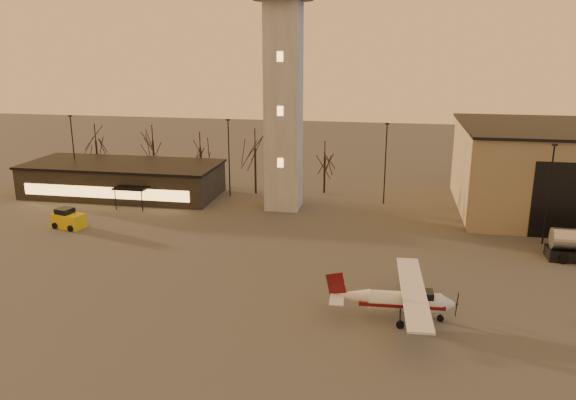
{
  "coord_description": "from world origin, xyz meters",
  "views": [
    {
      "loc": [
        12.62,
        -34.84,
        19.35
      ],
      "look_at": [
        3.7,
        13.0,
        5.79
      ],
      "focal_mm": 35.0,
      "sensor_mm": 36.0,
      "label": 1
    }
  ],
  "objects_px": {
    "control_tower": "(283,71)",
    "terminal": "(123,179)",
    "cessna_front": "(406,305)",
    "service_cart": "(68,220)"
  },
  "relations": [
    {
      "from": "control_tower",
      "to": "terminal",
      "type": "bearing_deg",
      "value": 174.85
    },
    {
      "from": "terminal",
      "to": "control_tower",
      "type": "bearing_deg",
      "value": -5.15
    },
    {
      "from": "terminal",
      "to": "service_cart",
      "type": "xyz_separation_m",
      "value": [
        0.39,
        -13.96,
        -1.34
      ]
    },
    {
      "from": "service_cart",
      "to": "terminal",
      "type": "bearing_deg",
      "value": 105.63
    },
    {
      "from": "control_tower",
      "to": "terminal",
      "type": "distance_m",
      "value": 26.24
    },
    {
      "from": "service_cart",
      "to": "control_tower",
      "type": "bearing_deg",
      "value": 43.05
    },
    {
      "from": "terminal",
      "to": "service_cart",
      "type": "relative_size",
      "value": 6.84
    },
    {
      "from": "terminal",
      "to": "service_cart",
      "type": "distance_m",
      "value": 14.03
    },
    {
      "from": "terminal",
      "to": "cessna_front",
      "type": "bearing_deg",
      "value": -38.53
    },
    {
      "from": "control_tower",
      "to": "cessna_front",
      "type": "distance_m",
      "value": 34.0
    }
  ]
}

